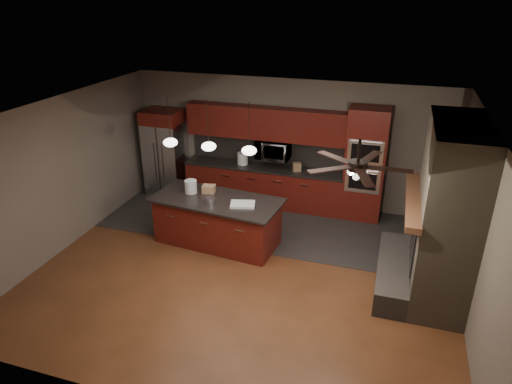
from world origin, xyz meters
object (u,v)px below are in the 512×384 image
at_px(paint_can, 210,200).
at_px(paint_tray, 243,204).
at_px(kitchen_island, 217,221).
at_px(white_bucket, 191,187).
at_px(refrigerator, 166,153).
at_px(cardboard_box, 209,189).
at_px(microwave, 273,149).
at_px(counter_box, 297,167).
at_px(oven_tower, 365,165).
at_px(counter_bucket, 243,158).

bearing_deg(paint_can, paint_tray, 8.63).
bearing_deg(kitchen_island, paint_tray, -5.01).
distance_m(kitchen_island, white_bucket, 0.83).
height_order(refrigerator, cardboard_box, refrigerator).
bearing_deg(paint_tray, white_bucket, 153.33).
height_order(microwave, cardboard_box, microwave).
bearing_deg(paint_tray, paint_can, 174.03).
relative_size(paint_can, counter_box, 0.89).
bearing_deg(kitchen_island, white_bucket, 172.65).
distance_m(oven_tower, paint_can, 3.34).
distance_m(paint_can, counter_box, 2.38).
bearing_deg(counter_bucket, paint_can, -87.13).
bearing_deg(microwave, oven_tower, -1.66).
bearing_deg(microwave, white_bucket, -121.05).
height_order(paint_tray, cardboard_box, cardboard_box).
relative_size(kitchen_island, white_bucket, 10.12).
xyz_separation_m(oven_tower, white_bucket, (-3.09, -1.80, -0.15)).
xyz_separation_m(cardboard_box, counter_bucket, (0.10, 1.71, 0.04)).
distance_m(cardboard_box, counter_box, 2.14).
height_order(refrigerator, counter_box, refrigerator).
distance_m(oven_tower, paint_tray, 2.84).
xyz_separation_m(paint_can, counter_box, (1.14, 2.09, 0.02)).
bearing_deg(oven_tower, paint_tray, -133.86).
relative_size(kitchen_island, counter_box, 13.63).
bearing_deg(counter_bucket, counter_box, -2.29).
xyz_separation_m(white_bucket, paint_tray, (1.13, -0.24, -0.10)).
xyz_separation_m(oven_tower, paint_tray, (-1.96, -2.04, -0.25)).
height_order(oven_tower, refrigerator, oven_tower).
bearing_deg(cardboard_box, refrigerator, 129.11).
bearing_deg(paint_can, cardboard_box, 115.64).
relative_size(white_bucket, paint_tray, 0.57).
bearing_deg(microwave, counter_box, -10.14).
height_order(refrigerator, kitchen_island, refrigerator).
distance_m(paint_tray, cardboard_box, 0.87).
relative_size(oven_tower, cardboard_box, 10.00).
bearing_deg(counter_box, counter_bucket, 152.72).
bearing_deg(oven_tower, paint_can, -140.19).
height_order(oven_tower, paint_tray, oven_tower).
xyz_separation_m(microwave, kitchen_island, (-0.54, -1.99, -0.84)).
bearing_deg(kitchen_island, oven_tower, 43.45).
bearing_deg(white_bucket, paint_tray, -12.08).
height_order(oven_tower, counter_box, oven_tower).
distance_m(oven_tower, counter_box, 1.43).
height_order(counter_bucket, counter_box, counter_bucket).
bearing_deg(paint_can, oven_tower, 39.81).
xyz_separation_m(white_bucket, counter_bucket, (0.43, 1.81, -0.01)).
xyz_separation_m(oven_tower, cardboard_box, (-2.76, -1.71, -0.20)).
xyz_separation_m(kitchen_island, cardboard_box, (-0.25, 0.23, 0.53)).
relative_size(white_bucket, cardboard_box, 1.05).
height_order(white_bucket, counter_box, white_bucket).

